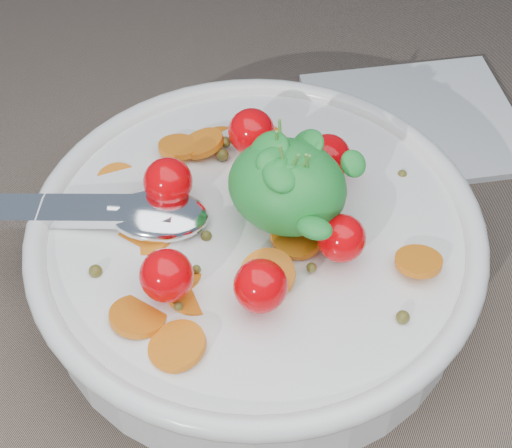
% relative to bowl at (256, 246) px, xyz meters
% --- Properties ---
extents(ground, '(6.00, 6.00, 0.00)m').
position_rel_bowl_xyz_m(ground, '(0.02, 0.01, -0.04)').
color(ground, '#796656').
rests_on(ground, ground).
extents(bowl, '(0.34, 0.31, 0.13)m').
position_rel_bowl_xyz_m(bowl, '(0.00, 0.00, 0.00)').
color(bowl, white).
rests_on(bowl, ground).
extents(napkin, '(0.23, 0.23, 0.01)m').
position_rel_bowl_xyz_m(napkin, '(0.06, 0.21, -0.03)').
color(napkin, white).
rests_on(napkin, ground).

